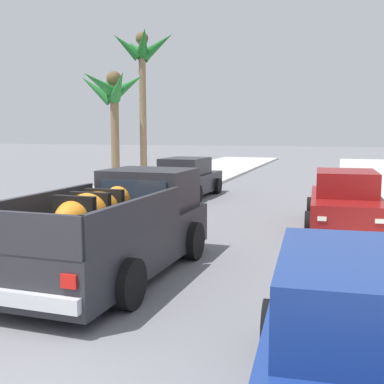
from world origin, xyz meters
The scene contains 8 objects.
sidewalk_left centered at (-5.27, 12.00, 0.06)m, with size 5.06×60.00×0.12m, color beige.
curb_left centered at (-4.14, 12.00, 0.05)m, with size 0.16×60.00×0.10m, color silver.
pickup_truck centered at (-0.99, 4.65, 0.81)m, with size 2.33×5.26×1.80m.
car_left_near centered at (-3.00, 14.91, 0.71)m, with size 2.15×4.32×1.54m.
car_right_near centered at (2.98, 10.18, 0.71)m, with size 2.17×4.32×1.54m.
car_left_mid centered at (3.11, 0.99, 0.71)m, with size 2.20×4.33×1.54m.
palm_tree_left_fore centered at (-6.93, 20.14, 6.14)m, with size 3.40×3.95×7.55m.
palm_tree_left_mid centered at (-8.07, 18.97, 4.41)m, with size 3.57×3.69×5.52m.
Camera 1 is at (2.84, -3.23, 2.59)m, focal length 45.51 mm.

